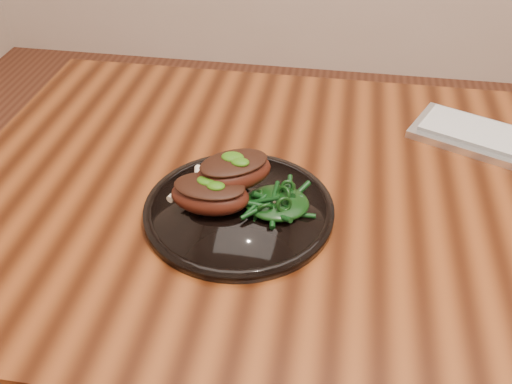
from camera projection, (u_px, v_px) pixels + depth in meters
desk at (441, 244)px, 0.93m from camera, size 1.60×0.80×0.75m
plate at (239, 210)px, 0.86m from camera, size 0.29×0.29×0.02m
lamb_chop_front at (209, 194)px, 0.83m from camera, size 0.13×0.09×0.05m
lamb_chop_back at (233, 171)px, 0.85m from camera, size 0.14×0.13×0.05m
herb_smear at (224, 178)px, 0.90m from camera, size 0.09×0.06×0.01m
greens_heap at (277, 199)px, 0.84m from camera, size 0.10×0.09×0.04m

